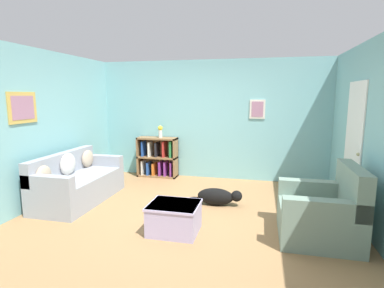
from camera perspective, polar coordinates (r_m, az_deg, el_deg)
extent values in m
plane|color=#997047|center=(4.80, -1.12, -13.22)|extent=(14.00, 14.00, 0.00)
cube|color=#7AB7BC|center=(6.67, 3.64, 4.61)|extent=(5.60, 0.10, 2.60)
cube|color=silver|center=(6.50, 12.35, 6.50)|extent=(0.32, 0.02, 0.40)
cube|color=#A37089|center=(6.49, 12.35, 6.50)|extent=(0.24, 0.01, 0.32)
cube|color=#7AB7BC|center=(5.67, -27.04, 2.81)|extent=(0.10, 5.00, 2.60)
cube|color=gold|center=(5.31, -29.59, 6.04)|extent=(0.02, 0.56, 0.48)
cube|color=#A37089|center=(5.30, -29.49, 6.05)|extent=(0.01, 0.44, 0.36)
cube|color=#7AB7BC|center=(4.57, 31.55, 1.14)|extent=(0.10, 5.00, 2.60)
cube|color=white|center=(5.25, 28.30, -0.75)|extent=(0.02, 0.84, 2.05)
sphere|color=tan|center=(4.92, 29.06, -1.71)|extent=(0.05, 0.05, 0.05)
cube|color=#9399A3|center=(5.65, -20.52, -7.90)|extent=(0.82, 1.74, 0.46)
cube|color=#9399A3|center=(5.73, -23.53, -3.49)|extent=(0.16, 1.74, 0.38)
cube|color=#9399A3|center=(4.95, -25.80, -6.62)|extent=(0.82, 0.16, 0.21)
cube|color=#9399A3|center=(6.21, -16.68, -3.00)|extent=(0.82, 0.16, 0.21)
ellipsoid|color=tan|center=(5.21, -26.42, -5.35)|extent=(0.14, 0.31, 0.31)
ellipsoid|color=beige|center=(5.66, -22.55, -3.56)|extent=(0.14, 0.39, 0.39)
ellipsoid|color=tan|center=(6.16, -19.25, -2.64)|extent=(0.14, 0.33, 0.33)
cube|color=olive|center=(7.02, -9.91, -2.30)|extent=(0.04, 0.33, 0.90)
cube|color=olive|center=(6.73, -3.12, -2.67)|extent=(0.04, 0.33, 0.90)
cube|color=olive|center=(7.00, -6.16, -2.23)|extent=(0.90, 0.02, 0.90)
cube|color=olive|center=(6.96, -6.53, -5.97)|extent=(0.90, 0.33, 0.04)
cube|color=olive|center=(6.86, -6.59, -2.48)|extent=(0.90, 0.33, 0.04)
cube|color=olive|center=(6.79, -6.66, 1.09)|extent=(0.90, 0.33, 0.04)
cube|color=silver|center=(7.03, -9.22, -4.45)|extent=(0.04, 0.25, 0.34)
cube|color=#234C9E|center=(6.93, -9.19, -0.84)|extent=(0.04, 0.25, 0.34)
cube|color=#234C9E|center=(6.98, -8.18, -4.67)|extent=(0.05, 0.25, 0.30)
cube|color=silver|center=(6.87, -7.93, -0.95)|extent=(0.04, 0.25, 0.33)
cube|color=orange|center=(6.94, -7.18, -4.80)|extent=(0.05, 0.25, 0.29)
cube|color=black|center=(6.82, -6.67, -1.02)|extent=(0.04, 0.25, 0.32)
cube|color=#7A2D84|center=(6.88, -5.96, -4.65)|extent=(0.05, 0.25, 0.34)
cube|color=#B22823|center=(6.76, -5.27, -0.97)|extent=(0.04, 0.25, 0.35)
cube|color=#7A2D84|center=(6.84, -4.99, -4.71)|extent=(0.04, 0.25, 0.35)
cube|color=#287A3D|center=(6.71, -3.92, -0.96)|extent=(0.05, 0.25, 0.37)
cube|color=#7A2D84|center=(6.80, -3.85, -4.83)|extent=(0.03, 0.25, 0.33)
cube|color=gray|center=(4.33, 22.72, -13.50)|extent=(0.95, 0.99, 0.43)
cube|color=gray|center=(4.25, 28.30, -7.36)|extent=(0.18, 0.99, 0.54)
cube|color=gray|center=(3.84, 24.03, -11.29)|extent=(0.95, 0.18, 0.22)
cube|color=gray|center=(4.60, 22.15, -7.81)|extent=(0.95, 0.18, 0.22)
cube|color=#ADA3CC|center=(4.17, -3.41, -13.88)|extent=(0.65, 0.55, 0.40)
cube|color=#BBB0DC|center=(4.10, -3.43, -11.49)|extent=(0.67, 0.57, 0.03)
ellipsoid|color=black|center=(5.16, 4.50, -9.96)|extent=(0.62, 0.26, 0.29)
sphere|color=black|center=(5.11, 8.50, -9.78)|extent=(0.19, 0.19, 0.19)
ellipsoid|color=black|center=(5.28, 0.64, -10.29)|extent=(0.20, 0.05, 0.05)
cylinder|color=silver|center=(6.75, -6.05, 1.94)|extent=(0.08, 0.08, 0.17)
sphere|color=yellow|center=(6.73, -6.07, 3.05)|extent=(0.11, 0.11, 0.11)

